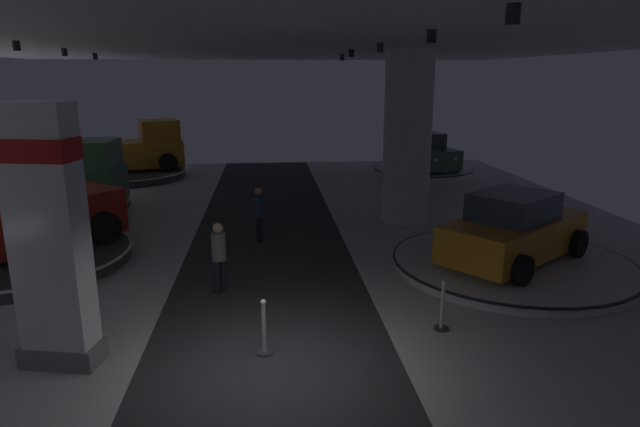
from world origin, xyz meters
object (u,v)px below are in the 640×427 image
display_platform_mid_left (15,258)px  visitor_walking_far (219,253)px  brand_sign_pylon (49,236)px  display_platform_deep_left (125,174)px  display_car_deep_right (423,152)px  display_platform_far_left (44,212)px  pickup_truck_far_left (50,181)px  display_car_mid_right (514,230)px  column_right (408,137)px  display_platform_mid_right (511,263)px  visitor_walking_near (259,211)px  display_platform_deep_right (423,171)px  pickup_truck_deep_left (130,150)px

display_platform_mid_left → visitor_walking_far: (5.35, -2.32, 0.72)m
brand_sign_pylon → display_platform_deep_left: size_ratio=0.76×
display_platform_mid_left → display_car_deep_right: size_ratio=1.27×
display_platform_far_left → pickup_truck_far_left: 1.11m
display_car_mid_right → column_right: bearing=106.3°
display_platform_mid_left → display_car_mid_right: bearing=-7.0°
display_platform_mid_right → display_platform_deep_left: size_ratio=1.04×
pickup_truck_far_left → display_platform_mid_left: size_ratio=0.94×
display_car_mid_right → visitor_walking_near: (-6.25, 2.94, -0.10)m
display_platform_deep_left → visitor_walking_far: 15.54m
visitor_walking_far → display_platform_far_left: bearing=131.7°
display_platform_deep_left → display_platform_mid_right: bearing=-47.1°
visitor_walking_far → column_right: bearing=45.6°
display_platform_mid_left → display_car_mid_right: 12.55m
display_platform_deep_right → display_car_deep_right: size_ratio=1.06×
display_platform_far_left → display_car_deep_right: (15.18, 6.69, 0.92)m
pickup_truck_deep_left → visitor_walking_far: 15.51m
brand_sign_pylon → display_platform_mid_right: bearing=21.2°
column_right → display_car_mid_right: bearing=-73.7°
display_car_deep_right → visitor_walking_near: size_ratio=2.82×
column_right → display_platform_deep_right: (3.01, 8.27, -2.57)m
display_platform_deep_left → visitor_walking_far: (5.60, -14.48, 0.70)m
column_right → visitor_walking_far: (-5.64, -5.75, -1.84)m
column_right → display_car_deep_right: size_ratio=1.23×
display_platform_mid_left → display_platform_mid_right: (12.45, -1.50, -0.05)m
column_right → brand_sign_pylon: 11.76m
pickup_truck_deep_left → display_car_mid_right: bearing=-48.1°
column_right → display_platform_deep_left: 14.45m
display_platform_deep_right → visitor_walking_near: visitor_walking_near is taller
brand_sign_pylon → display_car_deep_right: (11.00, 16.90, -1.13)m
display_platform_mid_right → display_car_deep_right: size_ratio=1.31×
pickup_truck_far_left → display_car_deep_right: bearing=24.2°
display_platform_mid_left → display_platform_mid_right: display_platform_mid_left is taller
display_platform_far_left → pickup_truck_deep_left: bearing=80.2°
display_platform_deep_left → display_platform_far_left: bearing=-97.6°
display_platform_far_left → display_platform_deep_right: size_ratio=1.20×
display_car_mid_right → display_platform_deep_right: display_car_mid_right is taller
pickup_truck_far_left → display_platform_mid_left: 5.23m
column_right → display_platform_deep_right: 9.17m
display_platform_deep_right → display_platform_mid_left: bearing=-140.1°
display_platform_mid_left → display_car_deep_right: 18.27m
display_platform_deep_right → column_right: bearing=-110.0°
display_platform_mid_right → display_platform_mid_left: bearing=173.1°
pickup_truck_far_left → display_car_deep_right: pickup_truck_far_left is taller
column_right → pickup_truck_deep_left: size_ratio=0.97×
column_right → display_platform_mid_left: bearing=-162.6°
pickup_truck_deep_left → display_platform_mid_left: bearing=-90.2°
display_platform_deep_left → display_car_deep_right: 14.27m
visitor_walking_far → pickup_truck_deep_left: bearing=110.0°
display_platform_mid_right → display_car_deep_right: 13.36m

